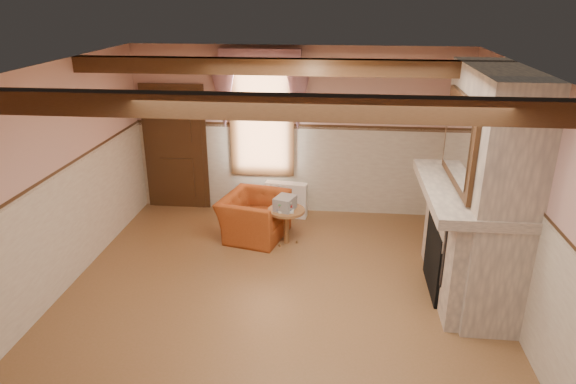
# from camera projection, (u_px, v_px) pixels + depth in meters

# --- Properties ---
(floor) EXTENTS (5.50, 6.00, 0.01)m
(floor) POSITION_uv_depth(u_px,v_px,m) (276.00, 306.00, 6.25)
(floor) COLOR brown
(floor) RESTS_ON ground
(ceiling) EXTENTS (5.50, 6.00, 0.01)m
(ceiling) POSITION_uv_depth(u_px,v_px,m) (274.00, 72.00, 5.23)
(ceiling) COLOR silver
(ceiling) RESTS_ON wall_back
(wall_back) EXTENTS (5.50, 0.02, 2.80)m
(wall_back) POSITION_uv_depth(u_px,v_px,m) (298.00, 132.00, 8.52)
(wall_back) COLOR tan
(wall_back) RESTS_ON floor
(wall_left) EXTENTS (0.02, 6.00, 2.80)m
(wall_left) POSITION_uv_depth(u_px,v_px,m) (43.00, 190.00, 6.01)
(wall_left) COLOR tan
(wall_left) RESTS_ON floor
(wall_right) EXTENTS (0.02, 6.00, 2.80)m
(wall_right) POSITION_uv_depth(u_px,v_px,m) (530.00, 209.00, 5.48)
(wall_right) COLOR tan
(wall_right) RESTS_ON floor
(wainscot) EXTENTS (5.50, 6.00, 1.50)m
(wainscot) POSITION_uv_depth(u_px,v_px,m) (276.00, 251.00, 5.98)
(wainscot) COLOR beige
(wainscot) RESTS_ON floor
(chair_rail) EXTENTS (5.50, 6.00, 0.08)m
(chair_rail) POSITION_uv_depth(u_px,v_px,m) (275.00, 191.00, 5.71)
(chair_rail) COLOR black
(chair_rail) RESTS_ON wainscot
(firebox) EXTENTS (0.20, 0.95, 0.90)m
(firebox) POSITION_uv_depth(u_px,v_px,m) (440.00, 258.00, 6.45)
(firebox) COLOR black
(firebox) RESTS_ON floor
(armchair) EXTENTS (1.11, 1.20, 0.67)m
(armchair) POSITION_uv_depth(u_px,v_px,m) (254.00, 216.00, 7.93)
(armchair) COLOR #994219
(armchair) RESTS_ON floor
(side_table) EXTENTS (0.72, 0.72, 0.55)m
(side_table) POSITION_uv_depth(u_px,v_px,m) (286.00, 226.00, 7.73)
(side_table) COLOR brown
(side_table) RESTS_ON floor
(book_stack) EXTENTS (0.35, 0.39, 0.20)m
(book_stack) POSITION_uv_depth(u_px,v_px,m) (285.00, 203.00, 7.60)
(book_stack) COLOR #B7AD8C
(book_stack) RESTS_ON side_table
(radiator) EXTENTS (0.72, 0.27, 0.60)m
(radiator) POSITION_uv_depth(u_px,v_px,m) (286.00, 200.00, 8.66)
(radiator) COLOR white
(radiator) RESTS_ON floor
(bowl) EXTENTS (0.35, 0.35, 0.08)m
(bowl) POSITION_uv_depth(u_px,v_px,m) (473.00, 188.00, 5.91)
(bowl) COLOR brown
(bowl) RESTS_ON mantel
(mantel_clock) EXTENTS (0.14, 0.24, 0.20)m
(mantel_clock) POSITION_uv_depth(u_px,v_px,m) (457.00, 158.00, 6.78)
(mantel_clock) COLOR black
(mantel_clock) RESTS_ON mantel
(oil_lamp) EXTENTS (0.11, 0.11, 0.28)m
(oil_lamp) POSITION_uv_depth(u_px,v_px,m) (463.00, 164.00, 6.41)
(oil_lamp) COLOR gold
(oil_lamp) RESTS_ON mantel
(candle_red) EXTENTS (0.06, 0.06, 0.16)m
(candle_red) POSITION_uv_depth(u_px,v_px,m) (484.00, 201.00, 5.44)
(candle_red) COLOR #AB1516
(candle_red) RESTS_ON mantel
(jar_yellow) EXTENTS (0.06, 0.06, 0.12)m
(jar_yellow) POSITION_uv_depth(u_px,v_px,m) (478.00, 193.00, 5.71)
(jar_yellow) COLOR gold
(jar_yellow) RESTS_ON mantel
(fireplace) EXTENTS (0.85, 2.00, 2.80)m
(fireplace) POSITION_uv_depth(u_px,v_px,m) (485.00, 188.00, 6.06)
(fireplace) COLOR gray
(fireplace) RESTS_ON floor
(mantel) EXTENTS (1.05, 2.05, 0.12)m
(mantel) POSITION_uv_depth(u_px,v_px,m) (469.00, 191.00, 6.10)
(mantel) COLOR gray
(mantel) RESTS_ON fireplace
(overmantel_mirror) EXTENTS (0.06, 1.44, 1.04)m
(overmantel_mirror) POSITION_uv_depth(u_px,v_px,m) (459.00, 141.00, 5.89)
(overmantel_mirror) COLOR silver
(overmantel_mirror) RESTS_ON fireplace
(door) EXTENTS (1.10, 0.10, 2.10)m
(door) POSITION_uv_depth(u_px,v_px,m) (176.00, 149.00, 8.80)
(door) COLOR black
(door) RESTS_ON floor
(window) EXTENTS (1.06, 0.08, 2.02)m
(window) POSITION_uv_depth(u_px,v_px,m) (262.00, 117.00, 8.46)
(window) COLOR white
(window) RESTS_ON wall_back
(window_drapes) EXTENTS (1.30, 0.14, 1.40)m
(window_drapes) POSITION_uv_depth(u_px,v_px,m) (260.00, 81.00, 8.16)
(window_drapes) COLOR gray
(window_drapes) RESTS_ON wall_back
(ceiling_beam_front) EXTENTS (5.50, 0.18, 0.20)m
(ceiling_beam_front) POSITION_uv_depth(u_px,v_px,m) (255.00, 106.00, 4.16)
(ceiling_beam_front) COLOR black
(ceiling_beam_front) RESTS_ON ceiling
(ceiling_beam_back) EXTENTS (5.50, 0.18, 0.20)m
(ceiling_beam_back) POSITION_uv_depth(u_px,v_px,m) (286.00, 67.00, 6.38)
(ceiling_beam_back) COLOR black
(ceiling_beam_back) RESTS_ON ceiling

